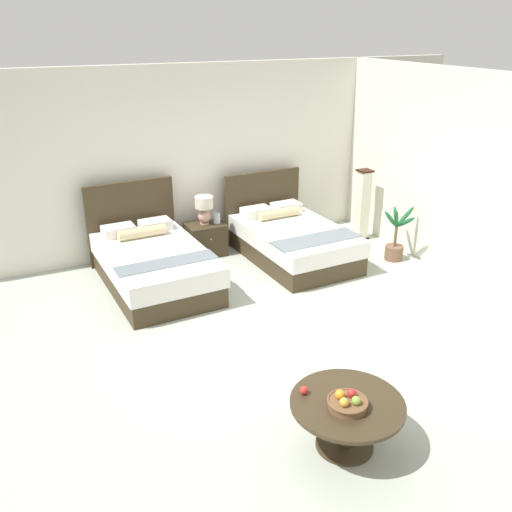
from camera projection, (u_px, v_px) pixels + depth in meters
ground_plane at (286, 329)px, 6.66m from camera, size 9.42×9.64×0.02m
wall_back at (196, 159)px, 8.61m from camera, size 9.42×0.12×2.83m
wall_side_right at (462, 177)px, 7.59m from camera, size 0.12×5.24×2.83m
bed_near_window at (153, 264)px, 7.63m from camera, size 1.38×2.16×1.24m
bed_near_corner at (292, 240)px, 8.49m from camera, size 1.38×2.10×1.15m
nightstand at (206, 239)px, 8.67m from camera, size 0.58×0.46×0.50m
table_lamp at (204, 208)px, 8.49m from camera, size 0.28×0.28×0.44m
vase at (217, 218)px, 8.58m from camera, size 0.11×0.11×0.18m
coffee_table at (347, 412)px, 4.67m from camera, size 0.96×0.96×0.46m
fruit_bowl at (347, 402)px, 4.54m from camera, size 0.34×0.34×0.14m
loose_apple at (304, 390)px, 4.72m from camera, size 0.07×0.07×0.07m
floor_lamp_corner at (362, 205)px, 9.17m from camera, size 0.22×0.22×1.17m
potted_palm at (395, 243)px, 8.46m from camera, size 0.50×0.56×0.88m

